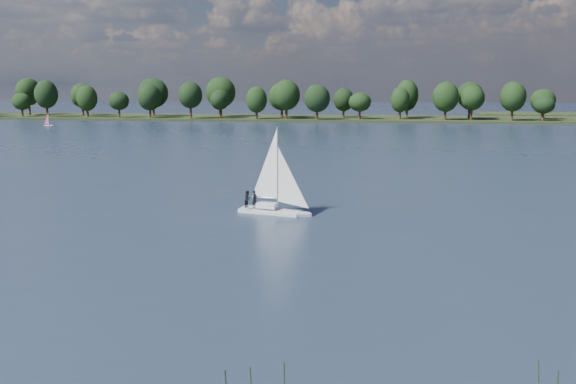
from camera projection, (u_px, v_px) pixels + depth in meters
name	position (u px, v px, depth m)	size (l,w,h in m)	color
ground	(343.00, 149.00, 132.43)	(700.00, 700.00, 0.00)	#233342
far_shore	(361.00, 119.00, 241.71)	(660.00, 40.00, 1.50)	black
sailboat	(271.00, 188.00, 66.40)	(7.48, 3.77, 9.48)	silver
dinghy_pink	(49.00, 122.00, 206.15)	(2.76, 1.28, 4.29)	white
treeline	(311.00, 98.00, 239.73)	(562.02, 73.26, 17.74)	black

